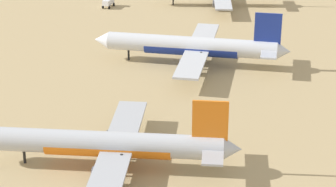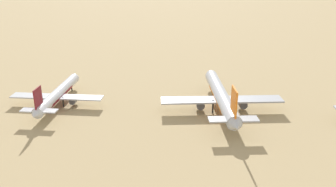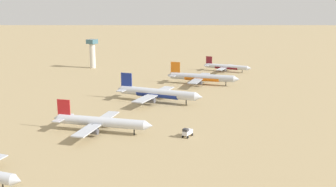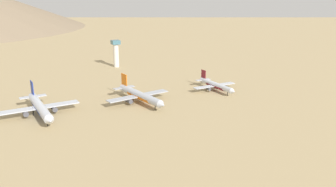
% 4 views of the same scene
% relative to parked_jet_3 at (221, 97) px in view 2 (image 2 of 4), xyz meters
% --- Properties ---
extents(parked_jet_3, '(50.26, 41.11, 14.54)m').
position_rel_parked_jet_3_xyz_m(parked_jet_3, '(0.00, 0.00, 0.00)').
color(parked_jet_3, '#B2B7C1').
rests_on(parked_jet_3, ground).
extents(parked_jet_4, '(40.00, 32.45, 11.54)m').
position_rel_parked_jet_3_xyz_m(parked_jet_4, '(-2.49, 56.74, -1.00)').
color(parked_jet_4, silver).
rests_on(parked_jet_4, ground).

